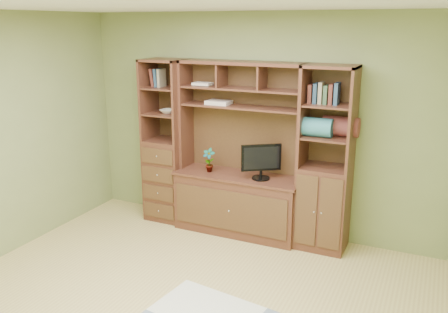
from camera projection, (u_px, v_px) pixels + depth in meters
The scene contains 10 objects.
room at pixel (173, 170), 3.89m from camera, with size 4.60×4.10×2.64m.
center_hutch at pixel (238, 151), 5.54m from camera, with size 1.54×0.53×2.05m, color #4D271B.
left_tower at pixel (166, 141), 5.98m from camera, with size 0.50×0.45×2.05m, color #4D271B.
right_tower at pixel (326, 160), 5.16m from camera, with size 0.55×0.45×2.05m, color #4D271B.
monitor at pixel (261, 155), 5.39m from camera, with size 0.46×0.21×0.57m, color black.
orchid at pixel (209, 160), 5.70m from camera, with size 0.15×0.10×0.29m, color #9F5435.
magazines at pixel (219, 102), 5.59m from camera, with size 0.28×0.21×0.04m, color beige.
bowl at pixel (168, 111), 5.86m from camera, with size 0.20×0.20×0.05m, color white.
blanket_teal at pixel (316, 127), 5.07m from camera, with size 0.35×0.20×0.20m, color teal.
blanket_red at pixel (341, 126), 5.08m from camera, with size 0.38×0.21×0.21m, color brown.
Camera 1 is at (1.94, -3.19, 2.46)m, focal length 38.00 mm.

